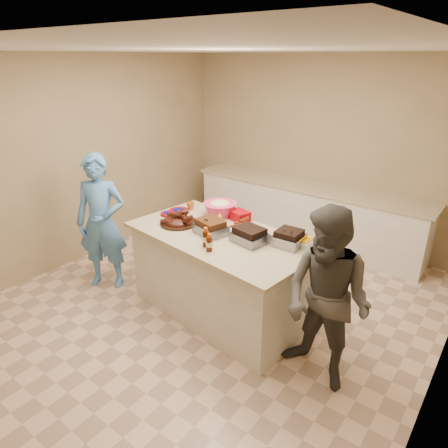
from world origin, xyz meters
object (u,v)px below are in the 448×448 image
Objects in this scene: plastic_cup at (191,210)px; guest_blue at (109,283)px; coleslaw_bowl at (220,215)px; bbq_bottle_a at (206,246)px; bbq_bottle_b at (209,251)px; roasting_pan at (288,245)px; guest_gray at (318,376)px; rib_platter at (179,224)px; island at (221,311)px; mustard_bottle at (220,224)px.

guest_blue is (-0.76, -0.73, -0.94)m from plastic_cup.
bbq_bottle_a is at bearing -61.80° from coleslaw_bowl.
coleslaw_bowl is 0.91m from bbq_bottle_b.
bbq_bottle_a is (-0.62, -0.51, 0.00)m from roasting_pan.
guest_gray is at bearing -38.65° from roasting_pan.
rib_platter is 4.31× the size of plastic_cup.
coleslaw_bowl is at bearing 165.85° from roasting_pan.
roasting_pan is 0.16× the size of guest_blue.
bbq_bottle_a reaches higher than plastic_cup.
guest_gray is at bearing -16.82° from plastic_cup.
coleslaw_bowl is at bearing 135.63° from island.
guest_gray is (1.47, -0.47, -0.94)m from mustard_bottle.
bbq_bottle_b is 1.33× the size of mustard_bottle.
roasting_pan reaches higher than guest_gray.
island is at bearing 111.10° from bbq_bottle_b.
mustard_bottle is (-0.86, 0.01, 0.00)m from roasting_pan.
coleslaw_bowl is 1.70m from guest_blue.
guest_gray is (1.63, -0.68, -0.94)m from coleslaw_bowl.
bbq_bottle_b is 0.11× the size of guest_gray.
roasting_pan is 0.17× the size of guest_gray.
plastic_cup is 0.06× the size of guest_blue.
guest_blue is at bearing -179.55° from bbq_bottle_b.
mustard_bottle is (-0.18, 0.21, 0.94)m from island.
island is 1.00m from bbq_bottle_a.
island is 7.49× the size of roasting_pan.
guest_gray is at bearing -4.67° from island.
bbq_bottle_a is at bearing -28.90° from guest_blue.
roasting_pan is at bearing 39.03° from bbq_bottle_a.
island is 10.19× the size of bbq_bottle_a.
bbq_bottle_a is 1.56m from guest_gray.
guest_gray is at bearing -6.27° from rib_platter.
rib_platter is 1.25m from roasting_pan.
bbq_bottle_b is (0.09, -0.06, 0.00)m from bbq_bottle_a.
guest_blue is 2.80m from guest_gray.
coleslaw_bowl reaches higher than plastic_cup.
rib_platter is at bearing -174.92° from guest_gray.
plastic_cup is (-0.88, 0.72, 0.00)m from bbq_bottle_b.
mustard_bottle is at bearing -14.30° from plastic_cup.
plastic_cup is at bearing -171.26° from coleslaw_bowl.
roasting_pan is at bearing -16.66° from guest_blue.
coleslaw_bowl is 0.41m from plastic_cup.
bbq_bottle_a reaches higher than guest_gray.
rib_platter is 1.55× the size of roasting_pan.
island is at bearing -49.60° from mustard_bottle.
roasting_pan is 0.78m from bbq_bottle_b.
bbq_bottle_b is (0.14, -0.37, 0.94)m from island.
bbq_bottle_b reaches higher than guest_gray.
island reaches higher than guest_blue.
bbq_bottle_b reaches higher than island.
bbq_bottle_b is 1.85× the size of plastic_cup.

